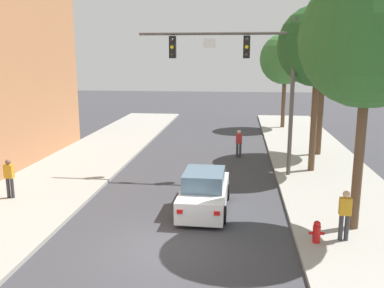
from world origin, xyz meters
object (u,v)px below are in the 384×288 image
at_px(pedestrian_sidewalk_right_walker, 345,213).
at_px(street_tree_second, 318,46).
at_px(street_tree_nearest, 369,39).
at_px(pedestrian_crossing_road, 239,142).
at_px(car_lead_white, 204,192).
at_px(pedestrian_sidewalk_left_walker, 9,176).
at_px(fire_hydrant, 317,232).
at_px(street_tree_third, 324,49).
at_px(traffic_signal_mast, 247,67).
at_px(street_tree_farthest, 285,59).

height_order(pedestrian_sidewalk_right_walker, street_tree_second, street_tree_second).
bearing_deg(street_tree_nearest, pedestrian_crossing_road, 110.61).
xyz_separation_m(car_lead_white, pedestrian_sidewalk_right_walker, (4.65, -2.57, 0.34)).
height_order(car_lead_white, pedestrian_sidewalk_left_walker, pedestrian_sidewalk_left_walker).
bearing_deg(fire_hydrant, street_tree_third, 79.69).
xyz_separation_m(traffic_signal_mast, pedestrian_sidewalk_right_walker, (3.03, -7.50, -4.32)).
bearing_deg(street_tree_farthest, street_tree_nearest, -89.07).
xyz_separation_m(pedestrian_sidewalk_left_walker, street_tree_nearest, (13.28, -1.60, 5.35)).
distance_m(fire_hydrant, street_tree_second, 10.59).
xyz_separation_m(fire_hydrant, street_tree_nearest, (1.46, 1.33, 5.91)).
distance_m(pedestrian_crossing_road, street_tree_third, 7.19).
bearing_deg(street_tree_third, traffic_signal_mast, -133.21).
distance_m(street_tree_nearest, street_tree_third, 11.18).
xyz_separation_m(street_tree_second, street_tree_third, (1.02, 3.76, -0.09)).
relative_size(traffic_signal_mast, street_tree_second, 0.91).
distance_m(car_lead_white, street_tree_nearest, 7.88).
bearing_deg(traffic_signal_mast, street_tree_third, 46.79).
distance_m(pedestrian_sidewalk_right_walker, street_tree_second, 9.99).
distance_m(traffic_signal_mast, pedestrian_sidewalk_right_walker, 9.17).
distance_m(traffic_signal_mast, street_tree_farthest, 14.82).
bearing_deg(street_tree_second, fire_hydrant, -98.18).
height_order(fire_hydrant, street_tree_nearest, street_tree_nearest).
bearing_deg(traffic_signal_mast, street_tree_nearest, -60.71).
relative_size(pedestrian_crossing_road, pedestrian_sidewalk_right_walker, 1.00).
bearing_deg(street_tree_third, street_tree_nearest, -94.13).
bearing_deg(street_tree_third, street_tree_farthest, 96.70).
xyz_separation_m(pedestrian_sidewalk_right_walker, street_tree_nearest, (0.59, 1.06, 5.35)).
distance_m(pedestrian_sidewalk_left_walker, pedestrian_sidewalk_right_walker, 12.97).
relative_size(pedestrian_sidewalk_left_walker, street_tree_farthest, 0.22).
relative_size(car_lead_white, street_tree_second, 0.52).
bearing_deg(street_tree_second, traffic_signal_mast, -164.45).
bearing_deg(pedestrian_sidewalk_left_walker, car_lead_white, -0.59).
bearing_deg(pedestrian_sidewalk_right_walker, pedestrian_crossing_road, 106.20).
height_order(car_lead_white, street_tree_third, street_tree_third).
bearing_deg(street_tree_second, pedestrian_sidewalk_left_walker, -156.08).
bearing_deg(street_tree_farthest, traffic_signal_mast, -102.77).
height_order(traffic_signal_mast, street_tree_third, street_tree_third).
distance_m(traffic_signal_mast, street_tree_nearest, 7.46).
bearing_deg(street_tree_farthest, pedestrian_crossing_road, -108.94).
bearing_deg(street_tree_farthest, pedestrian_sidewalk_right_walker, -90.64).
bearing_deg(street_tree_third, fire_hydrant, -100.31).
bearing_deg(pedestrian_crossing_road, street_tree_farthest, 71.06).
bearing_deg(pedestrian_sidewalk_right_walker, traffic_signal_mast, 111.99).
height_order(traffic_signal_mast, car_lead_white, traffic_signal_mast).
distance_m(street_tree_nearest, street_tree_farthest, 20.91).
xyz_separation_m(street_tree_nearest, street_tree_second, (-0.21, 7.39, -0.04)).
height_order(traffic_signal_mast, pedestrian_sidewalk_left_walker, traffic_signal_mast).
height_order(street_tree_third, street_tree_farthest, street_tree_third).
distance_m(pedestrian_crossing_road, street_tree_farthest, 12.04).
xyz_separation_m(traffic_signal_mast, pedestrian_crossing_road, (-0.31, 4.00, -4.47)).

